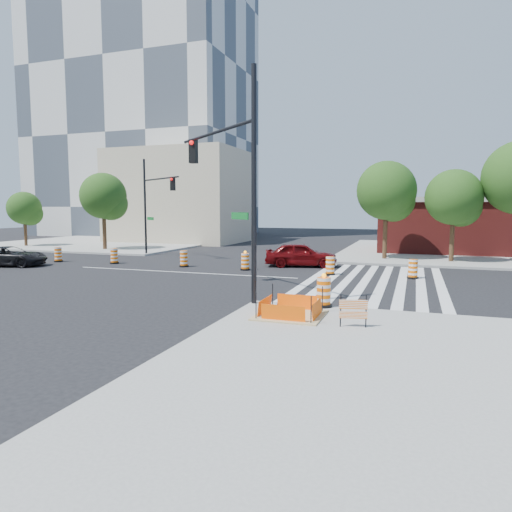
# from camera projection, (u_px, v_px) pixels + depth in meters

# --- Properties ---
(ground) EXTENTS (120.00, 120.00, 0.00)m
(ground) POSITION_uv_depth(u_px,v_px,m) (181.00, 272.00, 26.65)
(ground) COLOR black
(ground) RESTS_ON ground
(sidewalk_ne) EXTENTS (22.00, 22.00, 0.15)m
(sidewalk_ne) POSITION_uv_depth(u_px,v_px,m) (480.00, 253.00, 37.63)
(sidewalk_ne) COLOR gray
(sidewalk_ne) RESTS_ON ground
(sidewalk_nw) EXTENTS (22.00, 22.00, 0.15)m
(sidewalk_nw) POSITION_uv_depth(u_px,v_px,m) (114.00, 242.00, 49.44)
(sidewalk_nw) COLOR gray
(sidewalk_nw) RESTS_ON ground
(crosswalk_east) EXTENTS (6.75, 13.50, 0.01)m
(crosswalk_east) POSITION_uv_depth(u_px,v_px,m) (374.00, 282.00, 23.05)
(crosswalk_east) COLOR silver
(crosswalk_east) RESTS_ON ground
(lane_centerline) EXTENTS (14.00, 0.12, 0.01)m
(lane_centerline) POSITION_uv_depth(u_px,v_px,m) (181.00, 272.00, 26.65)
(lane_centerline) COLOR silver
(lane_centerline) RESTS_ON ground
(excavation_pit) EXTENTS (2.20, 2.20, 0.90)m
(excavation_pit) POSITION_uv_depth(u_px,v_px,m) (290.00, 314.00, 15.22)
(excavation_pit) COLOR tan
(excavation_pit) RESTS_ON ground
(tower_nw) EXTENTS (28.00, 18.00, 45.00)m
(tower_nw) POSITION_uv_depth(u_px,v_px,m) (144.00, 74.00, 64.09)
(tower_nw) COLOR silver
(tower_nw) RESTS_ON ground
(brick_storefront) EXTENTS (16.50, 8.50, 4.60)m
(brick_storefront) POSITION_uv_depth(u_px,v_px,m) (482.00, 225.00, 37.40)
(brick_storefront) COLOR maroon
(brick_storefront) RESTS_ON ground
(beige_midrise) EXTENTS (14.00, 10.00, 10.00)m
(beige_midrise) POSITION_uv_depth(u_px,v_px,m) (180.00, 197.00, 50.72)
(beige_midrise) COLOR #B6A98B
(beige_midrise) RESTS_ON ground
(red_coupe) EXTENTS (4.86, 2.80, 1.55)m
(red_coupe) POSITION_uv_depth(u_px,v_px,m) (301.00, 255.00, 29.15)
(red_coupe) COLOR #530709
(red_coupe) RESTS_ON ground
(dark_suv) EXTENTS (5.00, 3.37, 1.27)m
(dark_suv) POSITION_uv_depth(u_px,v_px,m) (10.00, 256.00, 29.43)
(dark_suv) COLOR black
(dark_suv) RESTS_ON ground
(signal_pole_se) EXTENTS (5.18, 4.34, 8.74)m
(signal_pole_se) POSITION_uv_depth(u_px,v_px,m) (231.00, 168.00, 18.30)
(signal_pole_se) COLOR black
(signal_pole_se) RESTS_ON ground
(signal_pole_nw) EXTENTS (4.77, 3.15, 7.41)m
(signal_pole_nw) POSITION_uv_depth(u_px,v_px,m) (153.00, 197.00, 34.65)
(signal_pole_nw) COLOR black
(signal_pole_nw) RESTS_ON ground
(pit_drum) EXTENTS (0.63, 0.63, 1.24)m
(pit_drum) POSITION_uv_depth(u_px,v_px,m) (324.00, 293.00, 16.56)
(pit_drum) COLOR black
(pit_drum) RESTS_ON ground
(barricade) EXTENTS (0.83, 0.22, 0.99)m
(barricade) POSITION_uv_depth(u_px,v_px,m) (353.00, 309.00, 13.74)
(barricade) COLOR #FF6705
(barricade) RESTS_ON ground
(tree_north_a) EXTENTS (3.14, 3.11, 5.29)m
(tree_north_a) POSITION_uv_depth(u_px,v_px,m) (25.00, 210.00, 43.38)
(tree_north_a) COLOR #382314
(tree_north_a) RESTS_ON ground
(tree_north_b) EXTENTS (4.00, 4.00, 6.79)m
(tree_north_b) POSITION_uv_depth(u_px,v_px,m) (104.00, 199.00, 39.75)
(tree_north_b) COLOR #382314
(tree_north_b) RESTS_ON ground
(tree_north_c) EXTENTS (4.14, 4.14, 7.05)m
(tree_north_c) POSITION_uv_depth(u_px,v_px,m) (387.00, 194.00, 32.21)
(tree_north_c) COLOR #382314
(tree_north_c) RESTS_ON ground
(tree_north_d) EXTENTS (3.72, 3.72, 6.32)m
(tree_north_d) POSITION_uv_depth(u_px,v_px,m) (454.00, 200.00, 30.53)
(tree_north_d) COLOR #382314
(tree_north_d) RESTS_ON ground
(median_drum_0) EXTENTS (0.60, 0.60, 1.02)m
(median_drum_0) POSITION_uv_depth(u_px,v_px,m) (58.00, 255.00, 31.78)
(median_drum_0) COLOR black
(median_drum_0) RESTS_ON ground
(median_drum_1) EXTENTS (0.60, 0.60, 1.02)m
(median_drum_1) POSITION_uv_depth(u_px,v_px,m) (114.00, 257.00, 30.75)
(median_drum_1) COLOR black
(median_drum_1) RESTS_ON ground
(median_drum_2) EXTENTS (0.60, 0.60, 1.02)m
(median_drum_2) POSITION_uv_depth(u_px,v_px,m) (184.00, 259.00, 29.07)
(median_drum_2) COLOR black
(median_drum_2) RESTS_ON ground
(median_drum_3) EXTENTS (0.60, 0.60, 1.18)m
(median_drum_3) POSITION_uv_depth(u_px,v_px,m) (245.00, 262.00, 27.49)
(median_drum_3) COLOR black
(median_drum_3) RESTS_ON ground
(median_drum_4) EXTENTS (0.60, 0.60, 1.02)m
(median_drum_4) POSITION_uv_depth(u_px,v_px,m) (330.00, 266.00, 25.54)
(median_drum_4) COLOR black
(median_drum_4) RESTS_ON ground
(median_drum_5) EXTENTS (0.60, 0.60, 1.02)m
(median_drum_5) POSITION_uv_depth(u_px,v_px,m) (413.00, 270.00, 24.18)
(median_drum_5) COLOR black
(median_drum_5) RESTS_ON ground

